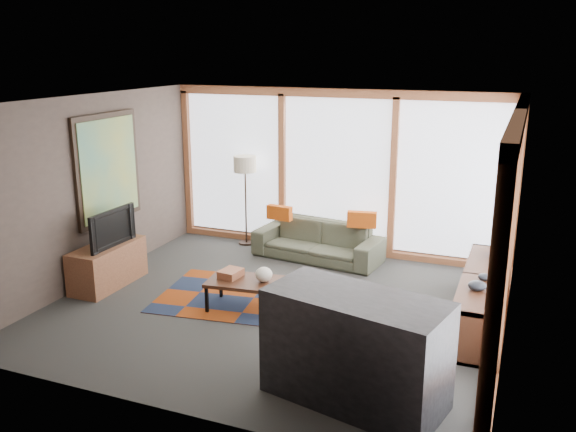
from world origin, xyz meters
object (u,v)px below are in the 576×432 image
at_px(floor_lamp, 246,201).
at_px(bookshelf, 480,298).
at_px(tv_console, 108,265).
at_px(television, 108,227).
at_px(coffee_table, 254,295).
at_px(bar_counter, 355,349).
at_px(sofa, 318,241).

bearing_deg(floor_lamp, bookshelf, -23.46).
xyz_separation_m(floor_lamp, bookshelf, (3.92, -1.70, -0.45)).
height_order(tv_console, television, television).
relative_size(floor_lamp, bookshelf, 0.63).
height_order(floor_lamp, television, floor_lamp).
height_order(coffee_table, bar_counter, bar_counter).
bearing_deg(coffee_table, television, 179.85).
height_order(sofa, bookshelf, bookshelf).
bearing_deg(television, coffee_table, -88.51).
bearing_deg(sofa, tv_console, -130.71).
xyz_separation_m(floor_lamp, bar_counter, (2.99, -3.91, -0.23)).
xyz_separation_m(sofa, tv_console, (-2.34, -2.12, 0.00)).
xyz_separation_m(sofa, bar_counter, (1.62, -3.63, 0.23)).
bearing_deg(coffee_table, tv_console, 179.99).
bearing_deg(floor_lamp, sofa, -11.42).
distance_m(sofa, television, 3.17).
bearing_deg(coffee_table, floor_lamp, 117.58).
relative_size(sofa, television, 2.22).
xyz_separation_m(sofa, floor_lamp, (-1.37, 0.28, 0.46)).
relative_size(tv_console, bar_counter, 0.71).
bearing_deg(coffee_table, sofa, 86.90).
height_order(floor_lamp, bar_counter, floor_lamp).
height_order(sofa, coffee_table, sofa).
xyz_separation_m(bookshelf, television, (-4.84, -0.69, 0.54)).
bearing_deg(floor_lamp, tv_console, -112.02).
bearing_deg(television, bookshelf, -80.19).
xyz_separation_m(bookshelf, bar_counter, (-0.93, -2.21, 0.22)).
xyz_separation_m(floor_lamp, television, (-0.93, -2.39, 0.09)).
distance_m(coffee_table, bar_counter, 2.32).
relative_size(coffee_table, bar_counter, 0.70).
bearing_deg(bar_counter, sofa, 127.20).
bearing_deg(tv_console, sofa, 42.23).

